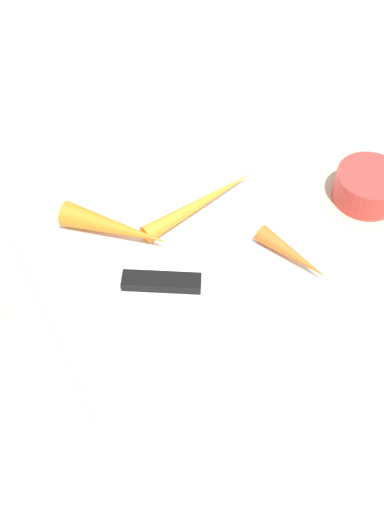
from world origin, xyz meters
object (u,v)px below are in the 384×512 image
Objects in this scene: knife at (173,283)px; carrot_medium at (116,228)px; cutting_board at (192,259)px; carrot_shortest at (293,255)px; small_bowl at (368,186)px; carrot_longest at (203,202)px.

carrot_medium is (0.03, -0.10, 0.01)m from knife.
carrot_shortest reaches higher than cutting_board.
carrot_medium is (0.07, -0.07, 0.02)m from cutting_board.
carrot_shortest is at bearing 148.06° from cutting_board.
carrot_longest is at bearing -20.98° from small_bowl.
knife is (0.04, 0.03, 0.01)m from cutting_board.
cutting_board is 0.25m from small_bowl.
cutting_board is 4.16× the size of small_bowl.
cutting_board is at bearing 1.04° from carrot_medium.
knife is at bearing 2.19° from small_bowl.
cutting_board is 2.03× the size of carrot_longest.
knife is 0.10m from carrot_medium.
carrot_medium is at bearing 137.04° from knife.
cutting_board is 0.10m from carrot_medium.
cutting_board is 0.12m from carrot_shortest.
carrot_shortest is 0.16m from small_bowl.
small_bowl reaches higher than knife.
knife is 1.01× the size of carrot_longest.
knife is at bearing -26.66° from carrot_medium.
carrot_longest is at bearing -128.87° from cutting_board.
knife is 1.32× the size of carrot_medium.
carrot_shortest is (-0.10, 0.06, 0.02)m from cutting_board.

